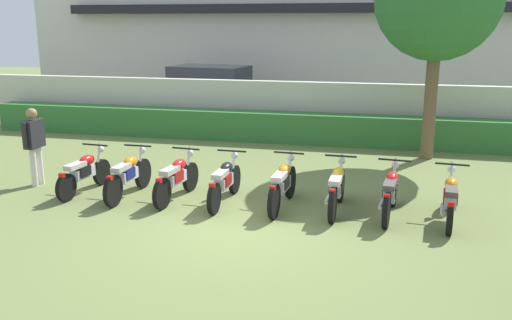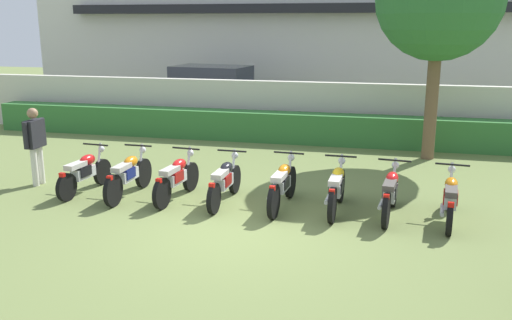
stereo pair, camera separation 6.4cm
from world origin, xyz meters
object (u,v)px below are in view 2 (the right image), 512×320
motorcycle_in_row_0 (84,172)px  motorcycle_in_row_3 (225,181)px  motorcycle_in_row_4 (282,184)px  motorcycle_in_row_7 (450,198)px  motorcycle_in_row_1 (128,175)px  motorcycle_in_row_6 (390,193)px  inspector_person (35,140)px  motorcycle_in_row_5 (337,188)px  parked_car (215,92)px  motorcycle_in_row_2 (176,178)px

motorcycle_in_row_0 → motorcycle_in_row_3: bearing=-84.6°
motorcycle_in_row_4 → motorcycle_in_row_7: motorcycle_in_row_4 is taller
motorcycle_in_row_1 → motorcycle_in_row_6: size_ratio=1.05×
motorcycle_in_row_1 → motorcycle_in_row_3: (2.00, 0.06, -0.01)m
motorcycle_in_row_3 → motorcycle_in_row_4: 1.14m
motorcycle_in_row_0 → inspector_person: inspector_person is taller
motorcycle_in_row_5 → motorcycle_in_row_4: bearing=91.7°
inspector_person → motorcycle_in_row_6: bearing=-2.4°
motorcycle_in_row_3 → motorcycle_in_row_5: 2.17m
motorcycle_in_row_3 → motorcycle_in_row_5: bearing=-88.8°
motorcycle_in_row_5 → motorcycle_in_row_7: motorcycle_in_row_5 is taller
parked_car → motorcycle_in_row_7: (7.35, -9.54, -0.50)m
motorcycle_in_row_5 → inspector_person: inspector_person is taller
motorcycle_in_row_3 → motorcycle_in_row_6: size_ratio=1.03×
motorcycle_in_row_2 → inspector_person: bearing=91.1°
parked_car → motorcycle_in_row_5: bearing=-52.6°
motorcycle_in_row_6 → motorcycle_in_row_5: bearing=92.5°
motorcycle_in_row_3 → motorcycle_in_row_5: size_ratio=1.02×
motorcycle_in_row_3 → parked_car: bearing=19.9°
motorcycle_in_row_4 → inspector_person: bearing=90.7°
motorcycle_in_row_5 → motorcycle_in_row_1: bearing=92.6°
motorcycle_in_row_2 → motorcycle_in_row_5: size_ratio=0.99×
motorcycle_in_row_3 → motorcycle_in_row_7: 4.15m
motorcycle_in_row_1 → motorcycle_in_row_7: size_ratio=1.01×
motorcycle_in_row_1 → motorcycle_in_row_4: motorcycle_in_row_4 is taller
motorcycle_in_row_1 → motorcycle_in_row_4: (3.14, 0.06, 0.00)m
motorcycle_in_row_0 → motorcycle_in_row_7: size_ratio=0.94×
inspector_person → motorcycle_in_row_5: bearing=-2.2°
motorcycle_in_row_1 → motorcycle_in_row_7: (6.15, -0.02, -0.02)m
motorcycle_in_row_3 → motorcycle_in_row_6: (3.13, -0.06, 0.01)m
motorcycle_in_row_0 → motorcycle_in_row_7: same height
motorcycle_in_row_2 → motorcycle_in_row_6: (4.12, -0.05, 0.01)m
motorcycle_in_row_0 → motorcycle_in_row_2: (2.02, 0.01, 0.01)m
motorcycle_in_row_1 → inspector_person: inspector_person is taller
parked_car → inspector_person: size_ratio=2.80×
motorcycle_in_row_4 → inspector_person: inspector_person is taller
motorcycle_in_row_0 → motorcycle_in_row_1: motorcycle_in_row_1 is taller
motorcycle_in_row_4 → motorcycle_in_row_6: size_ratio=1.05×
motorcycle_in_row_1 → inspector_person: size_ratio=1.15×
parked_car → motorcycle_in_row_4: parked_car is taller
motorcycle_in_row_5 → motorcycle_in_row_7: size_ratio=0.98×
parked_car → motorcycle_in_row_2: parked_car is taller
motorcycle_in_row_1 → parked_car: bearing=8.2°
parked_car → motorcycle_in_row_3: (3.19, -9.46, -0.49)m
motorcycle_in_row_3 → motorcycle_in_row_7: motorcycle_in_row_3 is taller
parked_car → motorcycle_in_row_6: bearing=-48.5°
motorcycle_in_row_3 → motorcycle_in_row_5: motorcycle_in_row_5 is taller
inspector_person → parked_car: bearing=83.2°
parked_car → inspector_person: (-1.09, -9.21, 0.06)m
motorcycle_in_row_0 → motorcycle_in_row_1: size_ratio=0.92×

